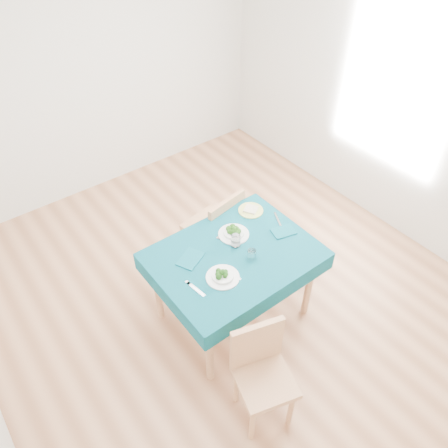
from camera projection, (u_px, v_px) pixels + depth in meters
room_shell at (224, 173)px, 3.16m from camera, size 4.02×4.52×2.73m
table at (234, 285)px, 3.63m from camera, size 1.25×0.95×0.76m
chair_near at (265, 379)px, 2.92m from camera, size 0.47×0.50×0.93m
chair_far at (211, 218)px, 4.03m from camera, size 0.50×0.53×1.07m
bowl_near at (223, 274)px, 3.17m from camera, size 0.25×0.25×0.08m
bowl_far at (234, 231)px, 3.51m from camera, size 0.25×0.25×0.08m
fork_near at (196, 289)px, 3.12m from camera, size 0.05×0.18×0.00m
knife_near at (229, 274)px, 3.22m from camera, size 0.08×0.20×0.00m
fork_far at (227, 242)px, 3.47m from camera, size 0.08×0.17×0.00m
knife_far at (278, 221)px, 3.66m from camera, size 0.11×0.21×0.00m
napkin_near at (190, 259)px, 3.33m from camera, size 0.25×0.22×0.01m
napkin_far at (283, 231)px, 3.56m from camera, size 0.21×0.18×0.01m
tumbler_center at (236, 241)px, 3.42m from camera, size 0.08×0.08×0.10m
tumbler_side at (252, 255)px, 3.31m from camera, size 0.07×0.07×0.09m
side_plate at (251, 210)px, 3.76m from camera, size 0.22×0.22×0.01m
bread_slice at (251, 209)px, 3.75m from camera, size 0.15×0.15×0.02m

